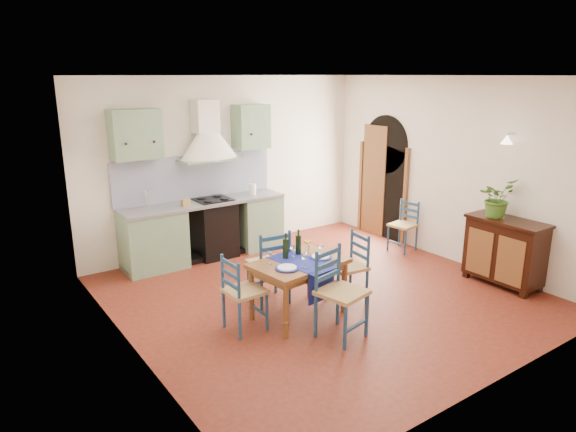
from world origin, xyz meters
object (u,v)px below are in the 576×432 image
Objects in this scene: chair_near at (339,292)px; potted_plant at (497,198)px; sideboard at (505,249)px; dining_table at (299,268)px.

chair_near is 1.88× the size of potted_plant.
chair_near is 0.95× the size of sideboard.
dining_table is 2.20× the size of potted_plant.
chair_near reaches higher than sideboard.
chair_near is 2.80m from sideboard.
sideboard is at bearing -16.42° from dining_table.
potted_plant reaches higher than chair_near.
sideboard is (2.86, -0.84, -0.11)m from dining_table.
potted_plant is (-0.03, 0.18, 0.69)m from sideboard.
dining_table is 2.98m from sideboard.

